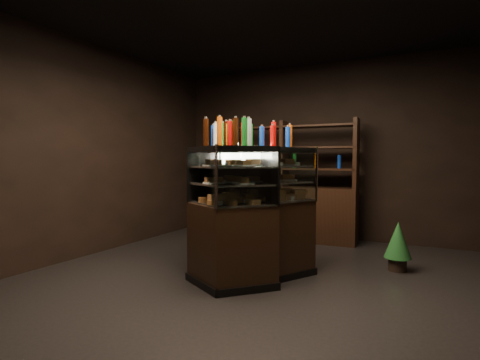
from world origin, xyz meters
The scene contains 7 objects.
ground centered at (0.00, 0.00, 0.00)m, with size 5.00×5.00×0.00m, color black.
room_shell centered at (0.00, 0.00, 1.94)m, with size 5.02×5.02×3.01m.
display_case centered at (-0.14, -0.12, 0.50)m, with size 1.66×1.54×1.50m.
food_display centered at (-0.14, -0.13, 1.13)m, with size 1.20×1.18×0.46m.
bottles_top centered at (-0.14, -0.12, 1.63)m, with size 1.03×1.04×0.30m.
potted_conifer centered at (1.47, 0.93, 0.39)m, with size 0.32×0.32×0.68m.
back_shelving centered at (-0.42, 2.05, 0.61)m, with size 2.43×0.52×2.00m.
Camera 1 is at (1.81, -3.95, 1.35)m, focal length 28.00 mm.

